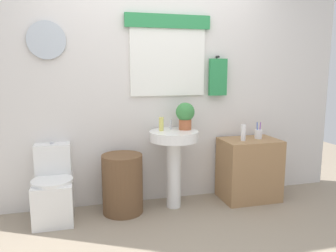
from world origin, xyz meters
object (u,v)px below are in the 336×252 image
(soap_bottle, at_px, (161,124))
(wooden_cabinet, at_px, (249,169))
(laundry_hamper, at_px, (123,184))
(potted_plant, at_px, (185,114))
(toilet, at_px, (54,191))
(lotion_bottle, at_px, (243,133))
(toothbrush_cup, at_px, (258,134))
(pedestal_sink, at_px, (174,151))

(soap_bottle, bearing_deg, wooden_cabinet, -2.88)
(laundry_hamper, xyz_separation_m, potted_plant, (0.68, 0.06, 0.67))
(wooden_cabinet, bearing_deg, soap_bottle, 177.12)
(toilet, distance_m, soap_bottle, 1.24)
(lotion_bottle, height_order, toothbrush_cup, toothbrush_cup)
(toilet, bearing_deg, pedestal_sink, -1.55)
(laundry_hamper, height_order, pedestal_sink, pedestal_sink)
(toilet, height_order, pedestal_sink, pedestal_sink)
(pedestal_sink, height_order, lotion_bottle, lotion_bottle)
(soap_bottle, bearing_deg, toilet, -179.07)
(lotion_bottle, bearing_deg, toilet, 177.89)
(laundry_hamper, distance_m, pedestal_sink, 0.62)
(toothbrush_cup, bearing_deg, soap_bottle, 178.44)
(pedestal_sink, height_order, toothbrush_cup, toothbrush_cup)
(laundry_hamper, bearing_deg, wooden_cabinet, 0.00)
(potted_plant, bearing_deg, wooden_cabinet, -4.68)
(laundry_hamper, bearing_deg, toothbrush_cup, 0.75)
(pedestal_sink, xyz_separation_m, lotion_bottle, (0.76, -0.04, 0.16))
(potted_plant, height_order, toothbrush_cup, potted_plant)
(wooden_cabinet, distance_m, soap_bottle, 1.13)
(soap_bottle, xyz_separation_m, potted_plant, (0.26, 0.01, 0.09))
(toilet, distance_m, wooden_cabinet, 2.07)
(laundry_hamper, height_order, toothbrush_cup, toothbrush_cup)
(soap_bottle, relative_size, toothbrush_cup, 0.76)
(toilet, relative_size, soap_bottle, 5.20)
(wooden_cabinet, xyz_separation_m, soap_bottle, (-0.99, 0.05, 0.55))
(potted_plant, relative_size, lotion_bottle, 1.64)
(soap_bottle, bearing_deg, potted_plant, 2.20)
(wooden_cabinet, height_order, potted_plant, potted_plant)
(pedestal_sink, xyz_separation_m, toothbrush_cup, (0.98, 0.02, 0.13))
(potted_plant, height_order, lotion_bottle, potted_plant)
(potted_plant, bearing_deg, toilet, -178.83)
(soap_bottle, relative_size, lotion_bottle, 0.82)
(laundry_hamper, bearing_deg, toilet, 177.19)
(potted_plant, bearing_deg, laundry_hamper, -174.94)
(laundry_hamper, xyz_separation_m, pedestal_sink, (0.54, -0.00, 0.31))
(toilet, relative_size, lotion_bottle, 4.24)
(pedestal_sink, relative_size, lotion_bottle, 4.72)
(laundry_hamper, distance_m, potted_plant, 0.96)
(pedestal_sink, bearing_deg, potted_plant, 23.20)
(pedestal_sink, relative_size, potted_plant, 2.87)
(laundry_hamper, height_order, lotion_bottle, lotion_bottle)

